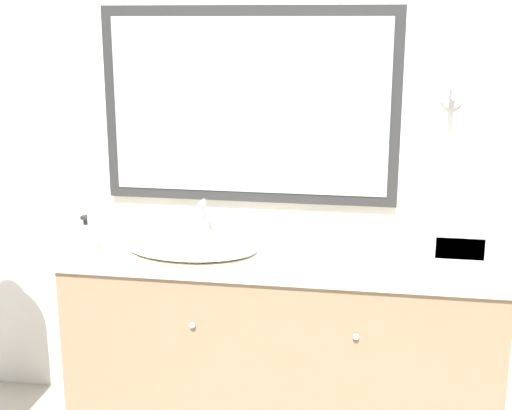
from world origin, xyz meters
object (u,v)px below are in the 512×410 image
object	(u,v)px
sink_basin	(193,246)
soap_bottle	(86,238)
picture_frame	(351,245)
appliance_box	(459,245)

from	to	relation	value
sink_basin	soap_bottle	distance (m)	0.43
sink_basin	picture_frame	xyz separation A→B (m)	(0.64, 0.01, 0.04)
appliance_box	picture_frame	distance (m)	0.42
sink_basin	soap_bottle	world-z (taller)	sink_basin
picture_frame	soap_bottle	bearing A→B (deg)	-174.24
soap_bottle	picture_frame	bearing A→B (deg)	5.76
soap_bottle	appliance_box	distance (m)	1.49
sink_basin	picture_frame	size ratio (longest dim) A/B	4.71
sink_basin	picture_frame	world-z (taller)	sink_basin
soap_bottle	picture_frame	world-z (taller)	soap_bottle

